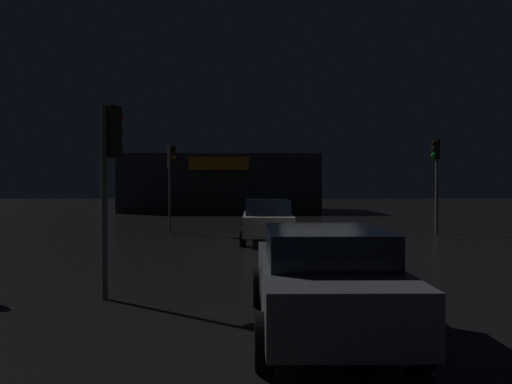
% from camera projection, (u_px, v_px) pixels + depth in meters
% --- Properties ---
extents(ground_plane, '(120.00, 120.00, 0.00)m').
position_uv_depth(ground_plane, '(320.00, 252.00, 15.60)').
color(ground_plane, black).
extents(store_building, '(15.61, 8.66, 4.58)m').
position_uv_depth(store_building, '(222.00, 183.00, 40.63)').
color(store_building, '#33383D').
rests_on(store_building, ground).
extents(traffic_signal_main, '(0.42, 0.42, 3.94)m').
position_uv_depth(traffic_signal_main, '(171.00, 166.00, 21.66)').
color(traffic_signal_main, '#595B60').
rests_on(traffic_signal_main, ground).
extents(traffic_signal_opposite, '(0.41, 0.43, 3.68)m').
position_uv_depth(traffic_signal_opposite, '(110.00, 154.00, 9.24)').
color(traffic_signal_opposite, '#595B60').
rests_on(traffic_signal_opposite, ground).
extents(traffic_signal_cross_left, '(0.42, 0.42, 4.22)m').
position_uv_depth(traffic_signal_cross_left, '(436.00, 165.00, 21.51)').
color(traffic_signal_cross_left, '#595B60').
rests_on(traffic_signal_cross_left, ground).
extents(car_far, '(2.09, 4.29, 1.62)m').
position_uv_depth(car_far, '(267.00, 220.00, 18.39)').
color(car_far, silver).
rests_on(car_far, ground).
extents(car_crossing, '(2.09, 4.52, 1.54)m').
position_uv_depth(car_crossing, '(323.00, 277.00, 7.14)').
color(car_crossing, slate).
rests_on(car_crossing, ground).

